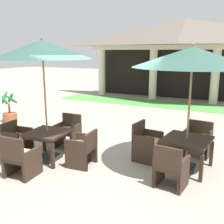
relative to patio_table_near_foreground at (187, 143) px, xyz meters
The scene contains 15 objects.
ground_plane 1.95m from the patio_table_near_foreground, 165.25° to the right, with size 60.00×60.00×0.00m, color #9E9384.
background_pavilion 9.00m from the patio_table_near_foreground, 102.00° to the left, with size 10.76×2.57×4.17m.
lawn_strip 7.28m from the patio_table_near_foreground, 104.29° to the left, with size 12.56×1.99×0.01m, color #519347.
patio_table_near_foreground is the anchor object (origin of this frame).
patio_umbrella_near_foreground 1.83m from the patio_table_near_foreground, 165.96° to the right, with size 2.50×2.50×2.74m.
patio_chair_near_foreground_west 0.99m from the patio_table_near_foreground, behind, with size 0.63×0.69×0.92m.
patio_chair_near_foreground_north 0.99m from the patio_table_near_foreground, 83.34° to the left, with size 0.68×0.60×0.85m.
patio_chair_near_foreground_south 1.00m from the patio_table_near_foreground, 96.66° to the right, with size 0.62×0.61×0.88m.
patio_table_mid_left 3.25m from the patio_table_near_foreground, 163.41° to the right, with size 0.96×0.96×0.70m.
patio_umbrella_mid_left 3.80m from the patio_table_near_foreground, 163.41° to the right, with size 2.22×2.22×2.88m.
patio_chair_mid_left_north 3.19m from the patio_table_near_foreground, behind, with size 0.63×0.58×0.89m.
patio_chair_mid_left_east 2.33m from the patio_table_near_foreground, 158.38° to the right, with size 0.59×0.62×0.83m.
patio_chair_mid_left_south 3.59m from the patio_table_near_foreground, 148.16° to the right, with size 0.63×0.63×0.92m.
patio_chair_mid_left_west 4.19m from the patio_table_near_foreground, 166.21° to the right, with size 0.59×0.62×0.82m.
potted_palm_left_edge 6.69m from the patio_table_near_foreground, behind, with size 0.55×0.53×1.19m.
Camera 1 is at (2.70, -5.17, 2.57)m, focal length 42.06 mm.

